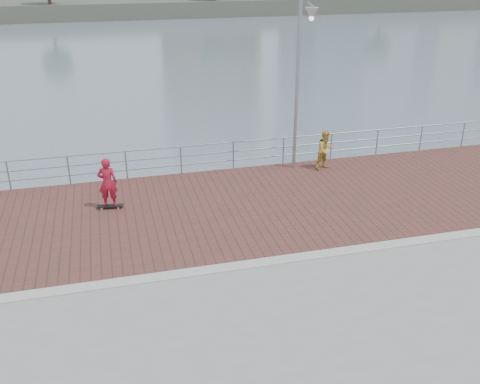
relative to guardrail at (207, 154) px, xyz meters
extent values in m
plane|color=slate|center=(0.00, -7.00, -2.69)|extent=(400.00, 400.00, 0.00)
cube|color=brown|center=(0.00, -3.40, -0.68)|extent=(40.00, 6.80, 0.02)
cube|color=#B7B5AD|center=(0.00, -7.00, -0.66)|extent=(40.00, 0.40, 0.06)
cylinder|color=#8C9EA8|center=(-7.18, 0.00, -0.14)|extent=(0.06, 0.06, 1.10)
cylinder|color=#8C9EA8|center=(-5.13, 0.00, -0.14)|extent=(0.06, 0.06, 1.10)
cylinder|color=#8C9EA8|center=(-3.08, 0.00, -0.14)|extent=(0.06, 0.06, 1.10)
cylinder|color=#8C9EA8|center=(-1.03, 0.00, -0.14)|extent=(0.06, 0.06, 1.10)
cylinder|color=#8C9EA8|center=(1.03, 0.00, -0.14)|extent=(0.06, 0.06, 1.10)
cylinder|color=#8C9EA8|center=(3.08, 0.00, -0.14)|extent=(0.06, 0.06, 1.10)
cylinder|color=#8C9EA8|center=(5.13, 0.00, -0.14)|extent=(0.06, 0.06, 1.10)
cylinder|color=#8C9EA8|center=(7.18, 0.00, -0.14)|extent=(0.06, 0.06, 1.10)
cylinder|color=#8C9EA8|center=(9.24, 0.00, -0.14)|extent=(0.06, 0.06, 1.10)
cylinder|color=#8C9EA8|center=(11.29, 0.00, -0.14)|extent=(0.06, 0.06, 1.10)
cylinder|color=#8C9EA8|center=(0.00, 0.00, 0.41)|extent=(39.00, 0.05, 0.05)
cylinder|color=#8C9EA8|center=(0.00, 0.00, 0.03)|extent=(39.00, 0.05, 0.05)
cylinder|color=#8C9EA8|center=(0.00, 0.00, -0.33)|extent=(39.00, 0.05, 0.05)
cylinder|color=gray|center=(3.35, -0.50, 2.52)|extent=(0.13, 0.13, 6.42)
cone|color=#B2B2AD|center=(3.35, -1.57, 5.51)|extent=(0.47, 0.47, 0.37)
cube|color=black|center=(-3.80, -2.44, -0.59)|extent=(0.87, 0.33, 0.03)
cylinder|color=beige|center=(-4.08, -2.48, -0.64)|extent=(0.07, 0.05, 0.07)
cylinder|color=beige|center=(-3.54, -2.55, -0.64)|extent=(0.07, 0.05, 0.07)
cylinder|color=beige|center=(-4.06, -2.33, -0.64)|extent=(0.07, 0.05, 0.07)
cylinder|color=beige|center=(-3.52, -2.40, -0.64)|extent=(0.07, 0.05, 0.07)
imported|color=#AE172E|center=(-3.80, -2.44, 0.26)|extent=(0.67, 0.49, 1.69)
imported|color=gold|center=(4.48, -0.93, 0.11)|extent=(0.88, 0.76, 1.55)
camera|label=1|loc=(-3.63, -18.98, 7.15)|focal=40.00mm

